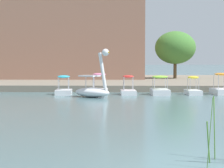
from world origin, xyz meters
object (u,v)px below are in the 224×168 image
(swan_boat, at_px, (93,89))
(pedal_boat_red, at_px, (128,89))
(pedal_boat_cyan, at_px, (64,89))
(tree_sapling_by_fence, at_px, (175,48))
(pedal_boat_yellow, at_px, (193,89))
(pedal_boat_pink, at_px, (99,89))
(pedal_boat_orange, at_px, (221,88))
(pedal_boat_lime, at_px, (160,89))

(swan_boat, xyz_separation_m, pedal_boat_red, (2.38, 2.16, -0.19))
(pedal_boat_cyan, xyz_separation_m, tree_sapling_by_fence, (10.21, 15.36, 3.58))
(pedal_boat_yellow, relative_size, pedal_boat_pink, 0.92)
(pedal_boat_orange, distance_m, pedal_boat_lime, 4.51)
(pedal_boat_orange, xyz_separation_m, pedal_boat_red, (-6.78, -0.34, -0.08))
(pedal_boat_red, xyz_separation_m, pedal_boat_pink, (-2.12, 0.22, 0.02))
(pedal_boat_orange, relative_size, pedal_boat_cyan, 1.09)
(swan_boat, xyz_separation_m, tree_sapling_by_fence, (7.89, 17.48, 3.38))
(pedal_boat_orange, height_order, pedal_boat_yellow, pedal_boat_orange)
(swan_boat, relative_size, pedal_boat_orange, 1.53)
(tree_sapling_by_fence, bearing_deg, pedal_boat_cyan, -123.60)
(pedal_boat_pink, xyz_separation_m, pedal_boat_cyan, (-2.58, -0.26, -0.03))
(tree_sapling_by_fence, bearing_deg, pedal_boat_lime, -101.85)
(pedal_boat_lime, bearing_deg, pedal_boat_pink, 176.85)
(pedal_boat_orange, distance_m, tree_sapling_by_fence, 15.43)
(swan_boat, distance_m, pedal_boat_pink, 2.40)
(pedal_boat_pink, bearing_deg, tree_sapling_by_fence, 63.20)
(pedal_boat_yellow, relative_size, pedal_boat_red, 0.92)
(pedal_boat_yellow, height_order, pedal_boat_cyan, pedal_boat_cyan)
(swan_boat, relative_size, pedal_boat_lime, 1.45)
(pedal_boat_lime, height_order, pedal_boat_pink, pedal_boat_pink)
(pedal_boat_lime, bearing_deg, pedal_boat_orange, 4.66)
(pedal_boat_lime, relative_size, pedal_boat_cyan, 1.14)
(pedal_boat_orange, distance_m, pedal_boat_pink, 8.90)
(pedal_boat_lime, relative_size, pedal_boat_red, 1.15)
(pedal_boat_pink, relative_size, tree_sapling_by_fence, 0.30)
(swan_boat, bearing_deg, pedal_boat_orange, 15.28)
(pedal_boat_lime, bearing_deg, tree_sapling_by_fence, 78.15)
(swan_boat, bearing_deg, tree_sapling_by_fence, 65.70)
(pedal_boat_orange, distance_m, pedal_boat_red, 6.79)
(pedal_boat_red, relative_size, pedal_boat_cyan, 0.99)
(swan_boat, distance_m, pedal_boat_lime, 5.14)
(pedal_boat_yellow, distance_m, pedal_boat_cyan, 9.39)
(pedal_boat_yellow, height_order, tree_sapling_by_fence, tree_sapling_by_fence)
(pedal_boat_orange, bearing_deg, pedal_boat_lime, -175.34)
(pedal_boat_yellow, bearing_deg, tree_sapling_by_fence, 86.94)
(swan_boat, height_order, pedal_boat_lime, swan_boat)
(pedal_boat_orange, relative_size, pedal_boat_yellow, 1.19)
(swan_boat, relative_size, pedal_boat_cyan, 1.66)
(pedal_boat_pink, xyz_separation_m, tree_sapling_by_fence, (7.63, 15.10, 3.55))
(tree_sapling_by_fence, bearing_deg, swan_boat, -114.30)
(pedal_boat_cyan, bearing_deg, swan_boat, -42.41)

